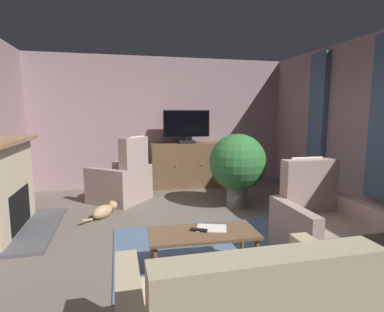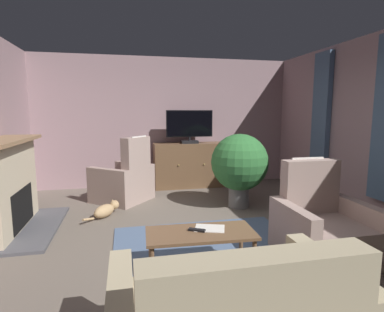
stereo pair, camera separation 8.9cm
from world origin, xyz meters
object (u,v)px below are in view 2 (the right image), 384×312
(armchair_facing_sofa, at_px, (124,181))
(cat, at_px, (106,210))
(television, at_px, (190,126))
(armchair_near_window, at_px, (322,227))
(potted_plant_tall_palm_by_window, at_px, (240,164))
(tv_cabinet, at_px, (189,166))
(coffee_table, at_px, (201,236))
(fireplace, at_px, (7,188))
(tv_remote, at_px, (197,230))
(folded_newspaper, at_px, (210,228))

(armchair_facing_sofa, xyz_separation_m, cat, (-0.29, -0.82, -0.26))
(television, relative_size, armchair_near_window, 0.92)
(armchair_facing_sofa, bearing_deg, potted_plant_tall_palm_by_window, -22.20)
(television, distance_m, potted_plant_tall_palm_by_window, 1.73)
(cat, bearing_deg, armchair_facing_sofa, 70.32)
(television, bearing_deg, tv_cabinet, 90.00)
(coffee_table, xyz_separation_m, armchair_facing_sofa, (-0.74, 2.79, -0.02))
(fireplace, xyz_separation_m, tv_cabinet, (2.91, 1.97, -0.15))
(fireplace, distance_m, tv_cabinet, 3.52)
(tv_cabinet, bearing_deg, fireplace, -145.86)
(potted_plant_tall_palm_by_window, bearing_deg, armchair_facing_sofa, 157.80)
(tv_remote, xyz_separation_m, armchair_near_window, (1.47, 0.06, -0.11))
(coffee_table, bearing_deg, potted_plant_tall_palm_by_window, 59.71)
(television, relative_size, potted_plant_tall_palm_by_window, 0.79)
(tv_remote, bearing_deg, television, 108.72)
(armchair_near_window, bearing_deg, tv_cabinet, 102.84)
(fireplace, height_order, folded_newspaper, fireplace)
(tv_remote, bearing_deg, fireplace, 173.89)
(tv_remote, height_order, cat, tv_remote)
(armchair_near_window, bearing_deg, fireplace, 157.49)
(fireplace, xyz_separation_m, armchair_near_window, (3.71, -1.54, -0.27))
(television, xyz_separation_m, folded_newspaper, (-0.52, -3.49, -0.89))
(tv_remote, distance_m, folded_newspaper, 0.15)
(tv_remote, height_order, folded_newspaper, tv_remote)
(television, distance_m, tv_remote, 3.69)
(armchair_facing_sofa, xyz_separation_m, armchair_near_window, (2.17, -2.70, -0.03))
(fireplace, xyz_separation_m, folded_newspaper, (2.39, -1.57, -0.16))
(television, height_order, potted_plant_tall_palm_by_window, television)
(coffee_table, distance_m, cat, 2.24)
(coffee_table, height_order, armchair_near_window, armchair_near_window)
(coffee_table, bearing_deg, tv_cabinet, 80.04)
(armchair_near_window, bearing_deg, armchair_facing_sofa, 128.85)
(tv_cabinet, relative_size, tv_remote, 8.89)
(fireplace, height_order, coffee_table, fireplace)
(television, bearing_deg, folded_newspaper, -98.51)
(armchair_near_window, height_order, potted_plant_tall_palm_by_window, potted_plant_tall_palm_by_window)
(tv_cabinet, bearing_deg, potted_plant_tall_palm_by_window, -71.34)
(coffee_table, bearing_deg, folded_newspaper, 28.99)
(tv_cabinet, xyz_separation_m, coffee_table, (-0.63, -3.60, -0.07))
(fireplace, distance_m, armchair_facing_sofa, 1.94)
(television, height_order, armchair_facing_sofa, television)
(television, bearing_deg, potted_plant_tall_palm_by_window, -70.75)
(television, relative_size, armchair_facing_sofa, 0.81)
(tv_cabinet, bearing_deg, armchair_facing_sofa, -149.26)
(coffee_table, bearing_deg, cat, 117.74)
(fireplace, relative_size, cat, 2.83)
(fireplace, bearing_deg, cat, 15.15)
(television, bearing_deg, tv_remote, -100.69)
(armchair_facing_sofa, height_order, potted_plant_tall_palm_by_window, potted_plant_tall_palm_by_window)
(fireplace, relative_size, potted_plant_tall_palm_by_window, 1.35)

